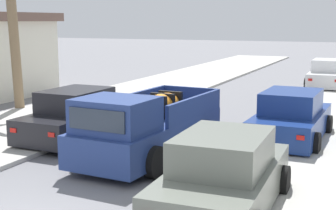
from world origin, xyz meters
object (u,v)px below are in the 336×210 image
at_px(pickup_truck, 147,128).
at_px(car_left_mid, 78,116).
at_px(car_left_near, 291,118).
at_px(car_right_mid, 224,176).
at_px(car_right_near, 328,75).

distance_m(pickup_truck, car_left_mid, 3.03).
xyz_separation_m(car_left_near, car_left_mid, (-5.98, -2.24, 0.00)).
xyz_separation_m(car_left_near, car_right_mid, (-0.21, -6.04, 0.00)).
bearing_deg(car_left_near, car_right_mid, -92.03).
distance_m(car_right_near, car_right_mid, 18.79).
xyz_separation_m(car_left_near, car_right_near, (-0.22, 12.74, 0.00)).
bearing_deg(car_left_mid, car_right_mid, -33.42).
bearing_deg(car_left_mid, pickup_truck, -20.46).
relative_size(pickup_truck, car_right_near, 1.25).
relative_size(car_right_near, car_left_mid, 0.99).
distance_m(car_left_near, car_right_near, 12.74).
height_order(car_left_near, car_right_near, same).
bearing_deg(pickup_truck, car_right_mid, -43.15).
bearing_deg(pickup_truck, car_left_mid, 159.54).
distance_m(pickup_truck, car_left_near, 4.56).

